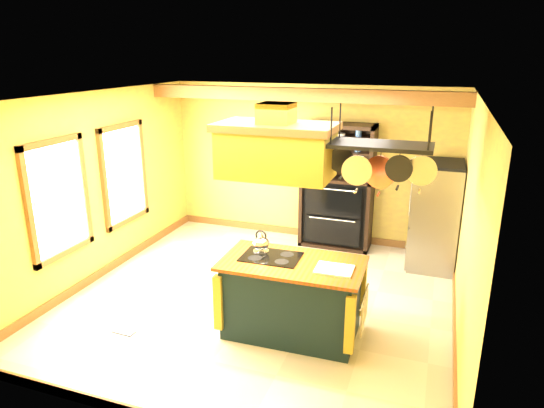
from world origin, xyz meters
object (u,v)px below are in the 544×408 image
Objects in this scene: kitchen_island at (292,297)px; refrigerator at (434,218)px; range_hood at (276,148)px; hutch at (337,199)px; pot_rack at (380,155)px.

refrigerator reaches higher than kitchen_island.
range_hood is 3.37m from refrigerator.
hutch reaches higher than refrigerator.
pot_rack is 2.97m from refrigerator.
refrigerator is (0.58, 2.53, -1.43)m from pot_rack.
pot_rack is (0.91, 0.01, 1.75)m from kitchen_island.
hutch is at bearing 166.78° from refrigerator.
kitchen_island is at bearing -87.91° from hutch.
refrigerator is at bearing 77.16° from pot_rack.
refrigerator is 0.77× the size of hutch.
refrigerator is at bearing 56.54° from range_hood.
pot_rack is 0.52× the size of hutch.
range_hood reaches higher than kitchen_island.
kitchen_island is at bearing -120.26° from refrigerator.
pot_rack is at bearing -70.79° from hutch.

